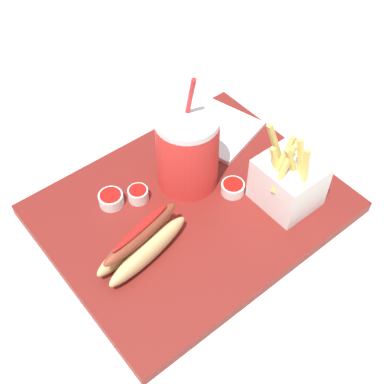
{
  "coord_description": "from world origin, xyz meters",
  "views": [
    {
      "loc": [
        -0.32,
        -0.39,
        0.65
      ],
      "look_at": [
        0.0,
        0.0,
        0.05
      ],
      "focal_mm": 48.49,
      "sensor_mm": 36.0,
      "label": 1
    }
  ],
  "objects": [
    {
      "name": "fries_basket",
      "position": [
        0.12,
        -0.08,
        0.06
      ],
      "size": [
        0.09,
        0.09,
        0.15
      ],
      "color": "white",
      "rests_on": "food_tray"
    },
    {
      "name": "soda_cup",
      "position": [
        0.03,
        0.05,
        0.09
      ],
      "size": [
        0.1,
        0.1,
        0.2
      ],
      "color": "red",
      "rests_on": "food_tray"
    },
    {
      "name": "ketchup_cup_1",
      "position": [
        -0.06,
        0.06,
        0.03
      ],
      "size": [
        0.03,
        0.03,
        0.02
      ],
      "color": "white",
      "rests_on": "food_tray"
    },
    {
      "name": "hot_dog_1",
      "position": [
        -0.11,
        -0.03,
        0.05
      ],
      "size": [
        0.16,
        0.07,
        0.07
      ],
      "color": "#DBB775",
      "rests_on": "food_tray"
    },
    {
      "name": "napkin_stack",
      "position": [
        0.14,
        0.11,
        0.02
      ],
      "size": [
        0.15,
        0.16,
        0.01
      ],
      "primitive_type": "cube",
      "rotation": [
        0.0,
        0.0,
        0.27
      ],
      "color": "white",
      "rests_on": "food_tray"
    },
    {
      "name": "ketchup_cup_2",
      "position": [
        0.07,
        -0.02,
        0.03
      ],
      "size": [
        0.04,
        0.04,
        0.02
      ],
      "color": "white",
      "rests_on": "food_tray"
    },
    {
      "name": "ketchup_cup_3",
      "position": [
        -0.1,
        0.08,
        0.03
      ],
      "size": [
        0.04,
        0.04,
        0.02
      ],
      "color": "white",
      "rests_on": "food_tray"
    },
    {
      "name": "ground_plane",
      "position": [
        0.0,
        0.0,
        -0.01
      ],
      "size": [
        2.4,
        2.4,
        0.02
      ],
      "primitive_type": "cube",
      "color": "silver"
    },
    {
      "name": "food_tray",
      "position": [
        0.0,
        0.0,
        0.01
      ],
      "size": [
        0.44,
        0.35,
        0.02
      ],
      "primitive_type": "cube",
      "color": "maroon",
      "rests_on": "ground_plane"
    }
  ]
}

